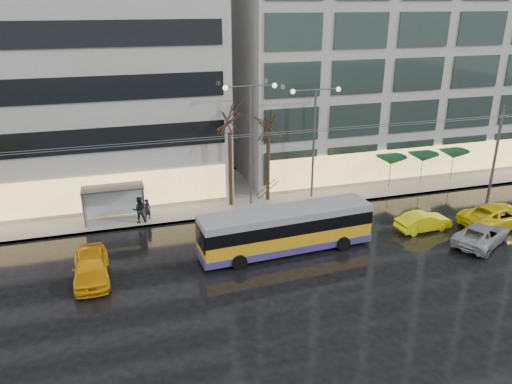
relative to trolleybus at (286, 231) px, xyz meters
name	(u,v)px	position (x,y,z in m)	size (l,w,h in m)	color
ground	(269,280)	(-2.04, -3.00, -1.37)	(140.00, 140.00, 0.00)	black
sidewalk	(240,190)	(-0.04, 11.00, -1.29)	(80.00, 10.00, 0.15)	gray
kerb	(257,213)	(-0.04, 6.05, -1.29)	(80.00, 0.10, 0.15)	slate
building_right	(404,24)	(16.96, 16.00, 11.28)	(32.00, 14.00, 25.00)	#ACAAA4
trolleybus	(286,231)	(0.00, 0.00, 0.00)	(11.02, 4.45, 5.06)	gold
catenary	(248,164)	(-1.04, 4.94, 2.88)	(42.24, 5.12, 7.00)	#595B60
bus_shelter	(108,196)	(-10.43, 7.69, 0.59)	(4.20, 1.60, 2.51)	#595B60
street_lamp_near	(250,129)	(-0.04, 7.80, 4.62)	(3.96, 0.36, 9.03)	#595B60
street_lamp_far	(314,128)	(4.96, 7.80, 4.35)	(3.96, 0.36, 8.53)	#595B60
tree_a	(229,114)	(-1.54, 8.00, 5.72)	(3.20, 3.20, 8.40)	black
tree_b	(268,121)	(1.46, 8.20, 5.03)	(3.20, 3.20, 7.70)	black
parasol_a	(391,160)	(11.96, 8.00, 1.08)	(2.50, 2.50, 2.65)	#595B60
parasol_b	(423,157)	(14.96, 8.00, 1.08)	(2.50, 2.50, 2.65)	#595B60
parasol_c	(454,154)	(17.96, 8.00, 1.08)	(2.50, 2.50, 2.65)	#595B60
taxi_a	(91,267)	(-11.58, -0.11, -0.56)	(1.90, 4.73, 1.61)	orange
taxi_b	(423,222)	(9.98, 0.19, -0.73)	(1.35, 3.87, 1.27)	#FFFA0D
taxi_c	(498,216)	(15.28, -0.71, -0.58)	(2.61, 5.65, 1.57)	yellow
sedan_silver	(482,234)	(12.39, -2.65, -0.69)	(2.26, 4.91, 1.36)	#9D9CA1
pedestrian_a	(146,200)	(-7.88, 7.03, 0.26)	(1.28, 1.29, 2.19)	black
pedestrian_b	(139,210)	(-8.41, 6.65, -0.28)	(0.95, 0.76, 1.88)	black
pedestrian_c	(103,201)	(-10.83, 8.63, -0.10)	(1.09, 0.94, 2.11)	black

